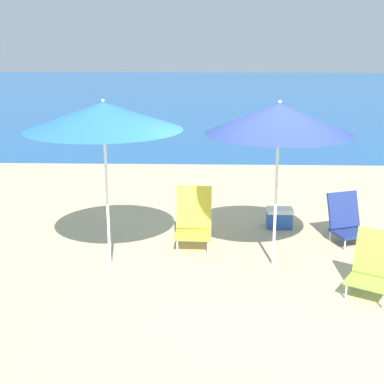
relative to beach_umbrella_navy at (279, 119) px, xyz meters
The scene contains 8 objects.
ground_plane 1.96m from the beach_umbrella_navy, 90.22° to the right, with size 60.00×60.00×0.00m, color #C6B284.
sea_water 26.00m from the beach_umbrella_navy, 90.00° to the left, with size 60.00×40.00×0.01m.
beach_umbrella_navy is the anchor object (origin of this frame).
beach_umbrella_blue 2.13m from the beach_umbrella_navy, behind, with size 1.93×1.93×2.17m.
beach_chair_yellow 1.98m from the beach_umbrella_navy, 147.45° to the left, with size 0.51×0.61×0.83m.
beach_chair_navy 2.16m from the beach_umbrella_navy, 37.75° to the left, with size 0.64×0.67×0.71m.
beach_chair_lime 2.05m from the beach_umbrella_navy, 38.35° to the right, with size 0.67×0.66×0.75m.
cooler_box 2.30m from the beach_umbrella_navy, 79.83° to the left, with size 0.40×0.28×0.31m.
Camera 1 is at (-0.86, -6.10, 2.82)m, focal length 50.00 mm.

